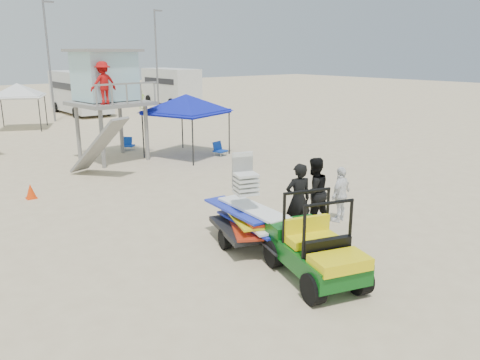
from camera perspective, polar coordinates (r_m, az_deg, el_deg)
ground at (r=10.78m, az=7.98°, el=-10.44°), size 140.00×140.00×0.00m
utility_cart at (r=9.90m, az=9.27°, el=-7.52°), size 1.84×2.65×1.83m
surf_trailer at (r=11.49m, az=0.67°, el=-4.10°), size 1.81×2.55×2.06m
man_left at (r=12.21m, az=7.11°, el=-2.41°), size 0.82×0.67×1.94m
man_mid at (r=12.97m, az=8.97°, el=-1.45°), size 1.03×0.85×1.93m
man_right at (r=13.48m, az=12.18°, el=-1.71°), size 1.00×0.59×1.59m
lifeguard_tower at (r=21.38m, az=-16.08°, el=11.60°), size 3.23×3.23×4.70m
canopy_blue at (r=21.55m, az=-6.61°, el=9.98°), size 3.80×3.80×3.25m
canopy_white_c at (r=32.39m, az=-25.55°, el=10.35°), size 3.69×3.69×3.25m
cone_far at (r=16.85m, az=-24.16°, el=-1.25°), size 0.34×0.34×0.50m
beach_chair_b at (r=21.92m, az=-2.59°, el=3.83°), size 0.65×0.70×0.64m
beach_chair_c at (r=23.83m, az=-13.59°, el=4.35°), size 0.73×0.86×0.64m
rv_mid_right at (r=39.00m, az=-18.95°, el=10.27°), size 2.64×7.00×3.25m
rv_far_right at (r=44.16m, az=-8.42°, el=11.40°), size 2.64×6.60×3.25m
light_pole_left at (r=35.12m, az=-22.24°, el=13.11°), size 0.14×0.14×8.00m
light_pole_right at (r=40.00m, az=-10.14°, el=14.10°), size 0.14×0.14×8.00m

